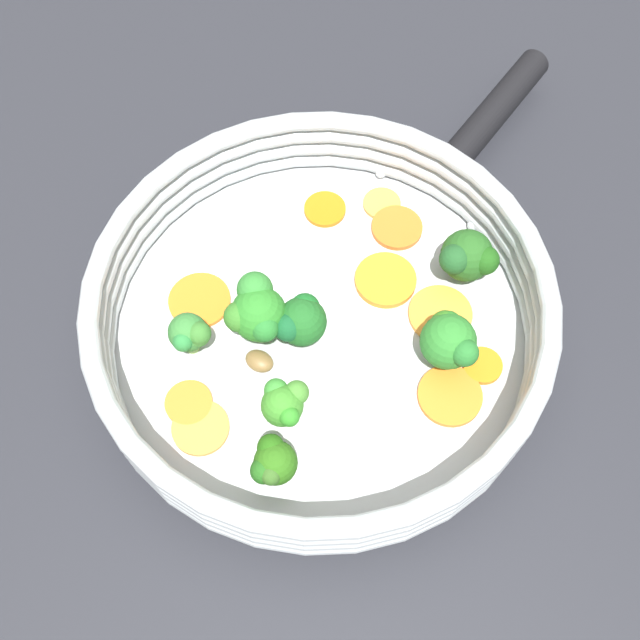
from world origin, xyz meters
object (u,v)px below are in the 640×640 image
object	(u,v)px
skillet	(320,334)
broccoli_floret_0	(190,334)
carrot_slice_2	(385,280)
carrot_slice_4	(382,204)
carrot_slice_8	(450,396)
broccoli_floret_4	(283,403)
broccoli_floret_5	(301,320)
carrot_slice_1	(201,428)
carrot_slice_7	(440,314)
carrot_slice_0	(189,403)
mushroom_piece_0	(259,361)
carrot_slice_3	(397,228)
carrot_slice_6	(325,209)
broccoli_floret_6	(449,342)
carrot_slice_5	(200,299)
broccoli_floret_3	(257,312)
broccoli_floret_1	(274,463)
carrot_slice_9	(482,370)
broccoli_floret_2	(467,257)

from	to	relation	value
skillet	broccoli_floret_0	bearing A→B (deg)	-65.02
skillet	carrot_slice_2	world-z (taller)	carrot_slice_2
carrot_slice_4	carrot_slice_8	bearing A→B (deg)	28.55
broccoli_floret_4	broccoli_floret_5	world-z (taller)	broccoli_floret_5
carrot_slice_1	carrot_slice_7	bearing A→B (deg)	131.85
carrot_slice_0	mushroom_piece_0	world-z (taller)	mushroom_piece_0
carrot_slice_8	carrot_slice_2	bearing A→B (deg)	-141.65
carrot_slice_3	broccoli_floret_5	xyz separation A→B (m)	(0.11, -0.05, 0.02)
carrot_slice_6	carrot_slice_0	bearing A→B (deg)	-15.41
broccoli_floret_0	broccoli_floret_6	size ratio (longest dim) A/B	0.83
carrot_slice_3	broccoli_floret_6	bearing A→B (deg)	28.52
carrot_slice_2	carrot_slice_7	xyz separation A→B (m)	(0.02, 0.05, -0.00)
broccoli_floret_4	carrot_slice_5	bearing A→B (deg)	-129.99
carrot_slice_8	broccoli_floret_3	bearing A→B (deg)	-96.04
skillet	carrot_slice_5	size ratio (longest dim) A/B	6.69
carrot_slice_6	mushroom_piece_0	bearing A→B (deg)	-4.67
carrot_slice_6	broccoli_floret_0	xyz separation A→B (m)	(0.14, -0.06, 0.02)
carrot_slice_7	broccoli_floret_1	distance (m)	0.17
carrot_slice_3	carrot_slice_4	size ratio (longest dim) A/B	1.33
broccoli_floret_0	carrot_slice_1	bearing A→B (deg)	22.40
carrot_slice_4	mushroom_piece_0	world-z (taller)	mushroom_piece_0
carrot_slice_6	broccoli_floret_4	distance (m)	0.18
carrot_slice_9	broccoli_floret_0	distance (m)	0.21
carrot_slice_2	mushroom_piece_0	size ratio (longest dim) A/B	2.20
carrot_slice_1	carrot_slice_6	bearing A→B (deg)	169.49
carrot_slice_2	broccoli_floret_1	size ratio (longest dim) A/B	1.13
carrot_slice_3	broccoli_floret_6	size ratio (longest dim) A/B	0.86
carrot_slice_4	broccoli_floret_0	size ratio (longest dim) A/B	0.78
broccoli_floret_1	broccoli_floret_5	distance (m)	0.11
carrot_slice_4	carrot_slice_5	bearing A→B (deg)	-43.34
carrot_slice_2	carrot_slice_9	distance (m)	0.10
carrot_slice_2	broccoli_floret_5	size ratio (longest dim) A/B	1.09
carrot_slice_3	broccoli_floret_5	distance (m)	0.12
carrot_slice_0	broccoli_floret_3	size ratio (longest dim) A/B	0.65
carrot_slice_1	broccoli_floret_2	distance (m)	0.23
skillet	carrot_slice_7	xyz separation A→B (m)	(-0.03, 0.08, 0.01)
broccoli_floret_1	broccoli_floret_6	world-z (taller)	broccoli_floret_6
carrot_slice_2	skillet	bearing A→B (deg)	-36.19
carrot_slice_5	broccoli_floret_4	xyz separation A→B (m)	(0.07, 0.09, 0.02)
skillet	carrot_slice_4	bearing A→B (deg)	170.74
broccoli_floret_3	broccoli_floret_6	bearing A→B (deg)	95.43
broccoli_floret_0	broccoli_floret_6	bearing A→B (deg)	102.29
broccoli_floret_0	broccoli_floret_5	distance (m)	0.08
carrot_slice_6	mushroom_piece_0	xyz separation A→B (m)	(0.14, -0.01, 0.00)
carrot_slice_1	broccoli_floret_5	size ratio (longest dim) A/B	0.93
broccoli_floret_0	carrot_slice_3	bearing A→B (deg)	139.49
broccoli_floret_3	carrot_slice_1	bearing A→B (deg)	-12.37
carrot_slice_0	broccoli_floret_1	size ratio (longest dim) A/B	0.81
carrot_slice_8	carrot_slice_9	xyz separation A→B (m)	(-0.03, 0.02, 0.00)
carrot_slice_0	broccoli_floret_4	xyz separation A→B (m)	(-0.01, 0.07, 0.02)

